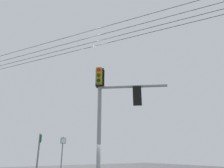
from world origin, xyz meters
TOP-DOWN VIEW (x-y plane):
  - signal_mast_assembly at (0.60, -0.51)m, footprint 2.79×3.16m
  - route_sign_primary at (0.29, -3.79)m, footprint 0.39×0.12m
  - route_sign_secondary at (-3.28, -1.40)m, footprint 0.14×0.38m
  - overhead_wire_span at (-0.91, -1.62)m, footprint 25.64×15.60m

SIDE VIEW (x-z plane):
  - route_sign_primary at x=0.29m, z-range 0.29..3.17m
  - route_sign_secondary at x=-3.28m, z-range 0.32..3.38m
  - signal_mast_assembly at x=0.60m, z-range 1.33..7.84m
  - overhead_wire_span at x=-0.91m, z-range 7.85..9.30m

